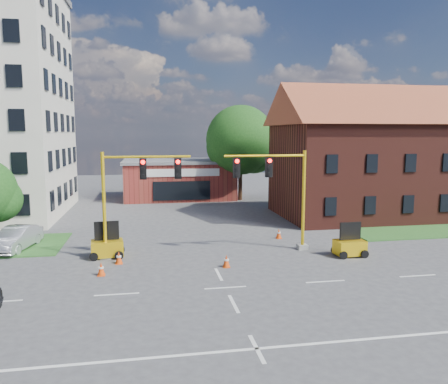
# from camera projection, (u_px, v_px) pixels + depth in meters

# --- Properties ---
(ground) EXTENTS (120.00, 120.00, 0.00)m
(ground) POSITION_uv_depth(u_px,v_px,m) (225.00, 288.00, 20.58)
(ground) COLOR #414043
(ground) RESTS_ON ground
(grass_verge_ne) EXTENTS (14.00, 4.00, 0.08)m
(grass_verge_ne) POSITION_uv_depth(u_px,v_px,m) (442.00, 231.00, 32.46)
(grass_verge_ne) COLOR #255821
(grass_verge_ne) RESTS_ON ground
(lane_markings) EXTENTS (60.00, 36.00, 0.01)m
(lane_markings) POSITION_uv_depth(u_px,v_px,m) (238.00, 313.00, 17.65)
(lane_markings) COLOR silver
(lane_markings) RESTS_ON ground
(brick_shop) EXTENTS (12.40, 8.40, 4.30)m
(brick_shop) POSITION_uv_depth(u_px,v_px,m) (179.00, 179.00, 49.57)
(brick_shop) COLOR maroon
(brick_shop) RESTS_ON ground
(townhouse_row) EXTENTS (21.00, 11.00, 11.50)m
(townhouse_row) POSITION_uv_depth(u_px,v_px,m) (394.00, 149.00, 38.51)
(townhouse_row) COLOR #4E1E17
(townhouse_row) RESTS_ON ground
(tree_large) EXTENTS (7.90, 7.52, 10.31)m
(tree_large) POSITION_uv_depth(u_px,v_px,m) (244.00, 143.00, 47.37)
(tree_large) COLOR #321E12
(tree_large) RESTS_ON ground
(signal_mast_west) EXTENTS (5.30, 0.60, 6.20)m
(signal_mast_west) POSITION_uv_depth(u_px,v_px,m) (133.00, 191.00, 25.17)
(signal_mast_west) COLOR #979792
(signal_mast_west) RESTS_ON ground
(signal_mast_east) EXTENTS (5.30, 0.60, 6.20)m
(signal_mast_east) POSITION_uv_depth(u_px,v_px,m) (278.00, 188.00, 26.67)
(signal_mast_east) COLOR #979792
(signal_mast_east) RESTS_ON ground
(trailer_west) EXTENTS (1.93, 1.41, 2.06)m
(trailer_west) POSITION_uv_depth(u_px,v_px,m) (107.00, 247.00, 25.58)
(trailer_west) COLOR yellow
(trailer_west) RESTS_ON ground
(trailer_east) EXTENTS (1.76, 1.23, 1.94)m
(trailer_east) POSITION_uv_depth(u_px,v_px,m) (350.00, 246.00, 25.89)
(trailer_east) COLOR yellow
(trailer_east) RESTS_ON ground
(cone_a) EXTENTS (0.40, 0.40, 0.70)m
(cone_a) POSITION_uv_depth(u_px,v_px,m) (101.00, 269.00, 22.30)
(cone_a) COLOR #DE420B
(cone_a) RESTS_ON ground
(cone_b) EXTENTS (0.40, 0.40, 0.70)m
(cone_b) POSITION_uv_depth(u_px,v_px,m) (119.00, 258.00, 24.33)
(cone_b) COLOR #DE420B
(cone_b) RESTS_ON ground
(cone_c) EXTENTS (0.40, 0.40, 0.70)m
(cone_c) POSITION_uv_depth(u_px,v_px,m) (226.00, 261.00, 23.70)
(cone_c) COLOR #DE420B
(cone_c) RESTS_ON ground
(cone_d) EXTENTS (0.40, 0.40, 0.70)m
(cone_d) POSITION_uv_depth(u_px,v_px,m) (279.00, 234.00, 30.25)
(cone_d) COLOR #DE420B
(cone_d) RESTS_ON ground
(pickup_white) EXTENTS (5.69, 3.24, 1.50)m
(pickup_white) POSITION_uv_depth(u_px,v_px,m) (320.00, 209.00, 37.80)
(pickup_white) COLOR white
(pickup_white) RESTS_ON ground
(sedan_silver_front) EXTENTS (2.39, 4.66, 1.46)m
(sedan_silver_front) POSITION_uv_depth(u_px,v_px,m) (16.00, 238.00, 27.24)
(sedan_silver_front) COLOR #AAACB1
(sedan_silver_front) RESTS_ON ground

